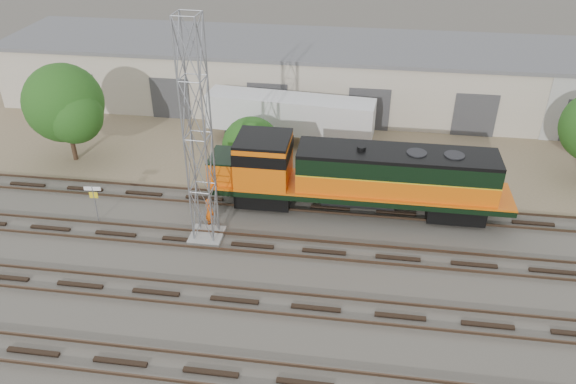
# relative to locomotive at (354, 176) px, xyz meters

# --- Properties ---
(ground) EXTENTS (140.00, 140.00, 0.00)m
(ground) POSITION_rel_locomotive_xyz_m (-1.31, -6.00, -2.45)
(ground) COLOR #47423A
(ground) RESTS_ON ground
(dirt_strip) EXTENTS (80.00, 16.00, 0.02)m
(dirt_strip) POSITION_rel_locomotive_xyz_m (-1.31, 9.00, -2.44)
(dirt_strip) COLOR #726047
(dirt_strip) RESTS_ON ground
(tracks) EXTENTS (80.00, 20.40, 0.28)m
(tracks) POSITION_rel_locomotive_xyz_m (-1.31, -9.00, -2.37)
(tracks) COLOR black
(tracks) RESTS_ON ground
(warehouse) EXTENTS (58.40, 10.40, 5.30)m
(warehouse) POSITION_rel_locomotive_xyz_m (-1.26, 16.98, 0.20)
(warehouse) COLOR #BAAE9B
(warehouse) RESTS_ON ground
(locomotive) EXTENTS (17.84, 3.13, 4.29)m
(locomotive) POSITION_rel_locomotive_xyz_m (0.00, 0.00, 0.00)
(locomotive) COLOR black
(locomotive) RESTS_ON tracks
(signal_tower) EXTENTS (1.85, 1.85, 12.54)m
(signal_tower) POSITION_rel_locomotive_xyz_m (-8.06, -3.96, 3.67)
(signal_tower) COLOR gray
(signal_tower) RESTS_ON ground
(sign_post) EXTENTS (0.98, 0.13, 2.40)m
(sign_post) POSITION_rel_locomotive_xyz_m (-14.88, -3.29, -0.77)
(sign_post) COLOR gray
(sign_post) RESTS_ON ground
(worker) EXTENTS (0.80, 0.74, 1.84)m
(worker) POSITION_rel_locomotive_xyz_m (-8.16, -2.81, -1.53)
(worker) COLOR #D6510B
(worker) RESTS_ON ground
(semi_trailer) EXTENTS (12.41, 3.56, 3.76)m
(semi_trailer) POSITION_rel_locomotive_xyz_m (-4.73, 8.46, -0.08)
(semi_trailer) COLOR silver
(semi_trailer) RESTS_ON ground
(tree_west) EXTENTS (5.61, 5.34, 6.99)m
(tree_west) POSITION_rel_locomotive_xyz_m (-19.58, 3.71, 1.73)
(tree_west) COLOR #382619
(tree_west) RESTS_ON ground
(tree_mid) EXTENTS (4.19, 3.99, 3.99)m
(tree_mid) POSITION_rel_locomotive_xyz_m (-6.88, 4.20, -0.79)
(tree_mid) COLOR #382619
(tree_mid) RESTS_ON ground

